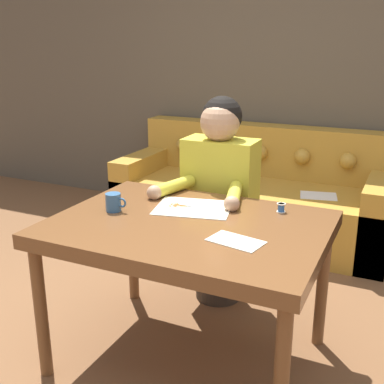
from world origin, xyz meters
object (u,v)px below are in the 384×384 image
Objects in this scene: couch at (253,197)px; person at (220,198)px; dining_table at (189,236)px; mug at (114,202)px; scissors at (182,206)px; thread_spool at (281,208)px.

couch is 1.21m from person.
dining_table is 11.18× the size of mug.
scissors is (0.13, -1.59, 0.44)m from couch.
person is at bearing 145.15° from thread_spool.
mug is (-0.31, -0.65, 0.13)m from person.
person reaches higher than thread_spool.
couch reaches higher than dining_table.
person is 0.45m from scissors.
person reaches higher than dining_table.
person is 0.56m from thread_spool.
couch is at bearing 98.04° from dining_table.
scissors is (-0.03, -0.44, 0.08)m from person.
dining_table is 0.58× the size of couch.
dining_table is 0.48m from thread_spool.
scissors is at bearing -85.35° from couch.
mug reaches higher than dining_table.
scissors is 1.89× the size of mug.
dining_table is 1.01× the size of person.
person is (0.16, -1.15, 0.35)m from couch.
thread_spool is (0.48, 0.13, 0.02)m from scissors.
couch is 1.65m from thread_spool.
couch is at bearing 97.79° from person.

